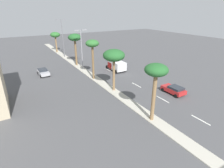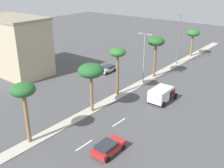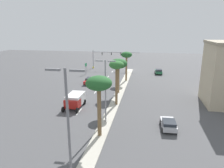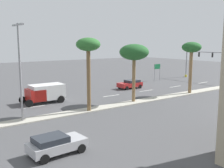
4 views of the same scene
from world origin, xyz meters
name	(u,v)px [view 4 (image 4 of 4)]	position (x,y,z in m)	size (l,w,h in m)	color
ground_plane	(99,109)	(0.00, 31.26, 0.00)	(160.00, 160.00, 0.00)	#4C4C4F
median_curb	(21,121)	(0.00, 40.20, 0.06)	(1.80, 80.39, 0.12)	#B7B2A3
lane_stripe_near	(203,83)	(5.34, 4.00, 0.01)	(0.20, 2.80, 0.01)	silver
lane_stripe_inboard	(175,87)	(5.34, 11.86, 0.01)	(0.20, 2.80, 0.01)	silver
lane_stripe_front	(146,91)	(5.34, 18.72, 0.01)	(0.20, 2.80, 0.01)	silver
lane_stripe_far	(111,96)	(5.34, 25.64, 0.01)	(0.20, 2.80, 0.01)	silver
lane_stripe_leading	(34,107)	(5.34, 37.05, 0.01)	(0.20, 2.80, 0.01)	silver
traffic_signal_gantry	(204,60)	(8.28, -0.30, 4.08)	(16.20, 0.53, 6.15)	gray
directional_road_sign	(157,69)	(12.57, 9.03, 2.43)	(0.10, 1.65, 3.32)	gray
palm_tree_front	(191,50)	(-0.25, 15.14, 6.53)	(2.82, 2.82, 7.58)	olive
palm_tree_trailing	(134,53)	(0.29, 25.73, 6.29)	(3.69, 3.69, 7.31)	olive
palm_tree_inboard	(88,48)	(-0.38, 32.80, 6.98)	(2.64, 2.64, 8.02)	brown
street_lamp_mid	(20,64)	(0.11, 40.01, 5.58)	(2.90, 0.24, 9.26)	gray
sedan_silver_rear	(56,144)	(-8.95, 40.61, 0.74)	(2.20, 4.01, 1.36)	#B2B2B7
sedan_red_trailing	(130,84)	(8.54, 19.40, 0.76)	(2.12, 4.11, 1.41)	red
box_truck	(44,93)	(6.68, 35.21, 1.30)	(2.76, 5.28, 2.33)	#B21E19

